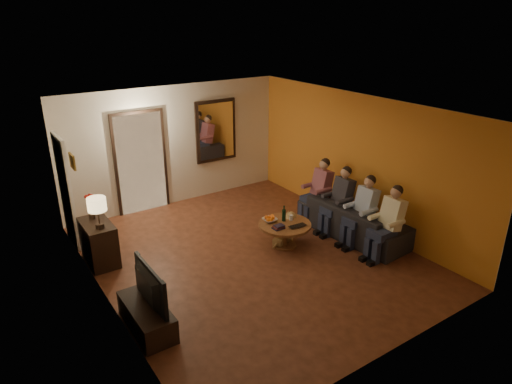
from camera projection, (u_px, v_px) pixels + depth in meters
floor at (251, 256)px, 8.04m from camera, size 5.00×6.00×0.01m
ceiling at (251, 109)px, 7.08m from camera, size 5.00×6.00×0.01m
back_wall at (175, 146)px, 9.87m from camera, size 5.00×0.02×2.60m
front_wall at (394, 265)px, 5.25m from camera, size 5.00×0.02×2.60m
left_wall at (99, 224)px, 6.26m from camera, size 0.02×6.00×2.60m
right_wall at (358, 161)px, 8.86m from camera, size 0.02×6.00×2.60m
orange_accent at (358, 161)px, 8.85m from camera, size 0.01×6.00×2.60m
kitchen_doorway at (141, 163)px, 9.53m from camera, size 1.00×0.06×2.10m
door_trim at (141, 164)px, 9.52m from camera, size 1.12×0.04×2.22m
fridge_glimpse at (153, 168)px, 9.72m from camera, size 0.45×0.03×1.70m
mirror_frame at (216, 131)px, 10.28m from camera, size 1.00×0.05×1.40m
mirror_glass at (216, 131)px, 10.26m from camera, size 0.86×0.02×1.26m
white_door at (66, 191)px, 8.16m from camera, size 0.06×0.85×2.04m
framed_art at (72, 161)px, 7.07m from camera, size 0.03×0.28×0.24m
art_canvas at (73, 161)px, 7.08m from camera, size 0.01×0.22×0.18m
dresser at (99, 243)px, 7.73m from camera, size 0.45×0.83×0.74m
table_lamp at (98, 213)px, 7.32m from camera, size 0.30×0.30×0.54m
flower_vase at (91, 207)px, 7.68m from camera, size 0.14×0.14×0.44m
tv_stand at (147, 317)px, 6.16m from camera, size 0.45×1.08×0.36m
tv at (144, 287)px, 5.99m from camera, size 0.98×0.13×0.57m
sofa at (354, 219)px, 8.68m from camera, size 2.29×1.01×0.65m
person_a at (389, 225)px, 7.84m from camera, size 0.60×0.40×1.20m
person_b at (363, 213)px, 8.30m from camera, size 0.60×0.40×1.20m
person_c at (340, 202)px, 8.76m from camera, size 0.60×0.40×1.20m
person_d at (319, 193)px, 9.22m from camera, size 0.60×0.40×1.20m
dog at (284, 229)px, 8.42m from camera, size 0.61×0.41×0.56m
coffee_table at (285, 235)px, 8.31m from camera, size 1.02×1.02×0.45m
bowl at (270, 220)px, 8.29m from camera, size 0.26×0.26×0.06m
oranges at (270, 217)px, 8.27m from camera, size 0.20×0.20×0.08m
wine_bottle at (284, 213)px, 8.28m from camera, size 0.07×0.07×0.31m
wine_glass at (291, 218)px, 8.34m from camera, size 0.06×0.06×0.10m
book_stack at (278, 227)px, 8.03m from camera, size 0.20×0.15×0.07m
laptop at (299, 227)px, 8.06m from camera, size 0.34×0.24×0.03m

